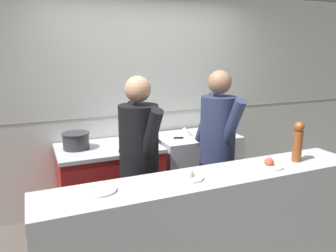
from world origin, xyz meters
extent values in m
cube|color=silver|center=(0.00, 1.51, 1.30)|extent=(8.00, 0.06, 2.60)
cube|color=gray|center=(0.00, 1.48, 1.15)|extent=(8.00, 0.00, 0.01)
cube|color=maroon|center=(-0.57, 1.11, 0.43)|extent=(1.08, 0.70, 0.86)
cube|color=#B7BABF|center=(-0.57, 1.11, 0.88)|extent=(1.10, 0.71, 0.04)
cube|color=#B7BABF|center=(-0.57, 0.77, 0.49)|extent=(0.97, 0.03, 0.10)
cube|color=#B7BABF|center=(0.51, 1.11, 0.46)|extent=(0.96, 0.65, 0.91)
cube|color=black|center=(0.51, 0.80, 0.05)|extent=(0.95, 0.04, 0.10)
cube|color=#B7BABF|center=(-0.06, -0.22, 0.48)|extent=(2.68, 0.45, 0.97)
cylinder|color=#2D2D33|center=(-0.90, 1.16, 0.98)|extent=(0.27, 0.27, 0.17)
cylinder|color=#2D2D33|center=(-0.90, 1.16, 1.06)|extent=(0.29, 0.29, 0.01)
cylinder|color=#B7BABF|center=(-0.24, 1.08, 1.00)|extent=(0.28, 0.28, 0.21)
cylinder|color=#B7BABF|center=(-0.24, 1.08, 1.10)|extent=(0.30, 0.30, 0.01)
cone|color=#B7BABF|center=(0.37, 1.14, 0.96)|extent=(0.21, 0.21, 0.10)
cube|color=#B7BABF|center=(0.42, 0.98, 0.92)|extent=(0.27, 0.12, 0.01)
cube|color=black|center=(0.24, 1.04, 0.92)|extent=(0.11, 0.06, 0.02)
cylinder|color=white|center=(-0.93, -0.17, 0.98)|extent=(0.24, 0.24, 0.02)
cylinder|color=white|center=(-0.26, -0.21, 0.98)|extent=(0.22, 0.22, 0.02)
sphere|color=beige|center=(-0.26, -0.21, 1.01)|extent=(0.08, 0.08, 0.08)
cylinder|color=white|center=(0.47, -0.25, 0.98)|extent=(0.23, 0.23, 0.02)
sphere|color=#B24733|center=(0.47, -0.25, 1.01)|extent=(0.08, 0.08, 0.08)
cylinder|color=brown|center=(0.79, -0.22, 1.10)|extent=(0.08, 0.08, 0.27)
sphere|color=brown|center=(0.79, -0.22, 1.28)|extent=(0.09, 0.09, 0.09)
cube|color=black|center=(-0.46, 0.36, 0.40)|extent=(0.32, 0.24, 0.80)
cylinder|color=black|center=(-0.46, 0.36, 1.13)|extent=(0.40, 0.40, 0.66)
sphere|color=tan|center=(-0.46, 0.36, 1.59)|extent=(0.23, 0.23, 0.23)
cylinder|color=black|center=(-0.49, 0.56, 1.21)|extent=(0.16, 0.34, 0.55)
cylinder|color=black|center=(-0.43, 0.16, 1.21)|extent=(0.16, 0.34, 0.55)
cube|color=black|center=(0.39, 0.43, 0.40)|extent=(0.31, 0.22, 0.81)
cylinder|color=#262D4C|center=(0.39, 0.43, 1.14)|extent=(0.38, 0.38, 0.67)
sphere|color=#8C664C|center=(0.39, 0.43, 1.61)|extent=(0.23, 0.23, 0.23)
cylinder|color=#262D4C|center=(0.37, 0.63, 1.22)|extent=(0.13, 0.34, 0.56)
cylinder|color=#262D4C|center=(0.40, 0.22, 1.22)|extent=(0.13, 0.34, 0.56)
camera|label=1|loc=(-1.31, -2.28, 1.92)|focal=35.00mm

